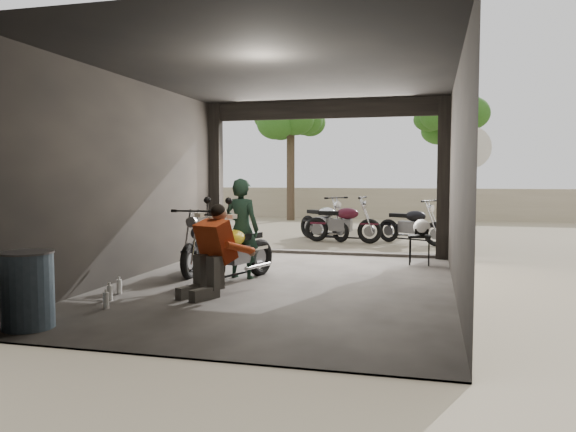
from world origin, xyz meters
The scene contains 16 objects.
ground centered at (0.00, 0.00, 0.00)m, with size 80.00×80.00×0.00m, color #7A6D56.
garage centered at (0.00, 0.55, 1.28)m, with size 7.00×7.13×3.20m.
boundary_wall centered at (0.00, 14.00, 0.60)m, with size 18.00×0.30×1.20m, color gray.
tree_left centered at (-3.00, 12.50, 3.99)m, with size 2.20×2.20×5.60m.
tree_right centered at (2.80, 14.00, 3.56)m, with size 2.20×2.20×5.00m.
main_bike centered at (-0.75, 0.13, 0.55)m, with size 0.68×1.66×1.11m, color white, non-canonical shape.
left_bike centered at (-1.59, 0.80, 0.55)m, with size 0.68×1.64×1.11m, color black, non-canonical shape.
outside_bike_a centered at (-0.54, 6.25, 0.57)m, with size 0.69×1.68×1.13m, color black, non-canonical shape.
outside_bike_b centered at (0.03, 5.77, 0.58)m, with size 0.70×1.71×1.16m, color #47111F, non-canonical shape.
outside_bike_c centered at (1.69, 5.88, 0.55)m, with size 0.66×1.61×1.09m, color black, non-canonical shape.
rider centered at (-0.76, 0.40, 0.81)m, with size 0.59×0.39×1.61m, color black.
mechanic centered at (-0.75, -1.02, 0.61)m, with size 0.62×0.85×1.22m, color #C9461A, non-canonical shape.
stool centered at (1.96, 2.56, 0.49)m, with size 0.41×0.41×0.56m.
helmet centered at (2.00, 2.55, 0.71)m, with size 0.31×0.33×0.30m, color white.
oil_drum centered at (-2.00, -3.00, 0.42)m, with size 0.54×0.54×0.83m, color #49647C.
sign_post centered at (2.90, 4.26, 1.85)m, with size 0.90×0.08×2.69m.
Camera 1 is at (2.17, -8.04, 1.64)m, focal length 35.00 mm.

